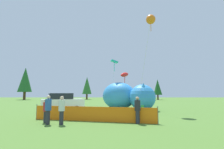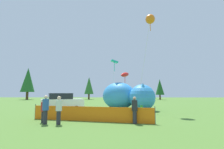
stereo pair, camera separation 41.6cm
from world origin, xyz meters
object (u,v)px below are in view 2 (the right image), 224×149
Objects in this scene: spectator_in_yellow_shirt at (59,109)px; kite_red_lizard at (125,75)px; folding_chair at (143,109)px; spectator_in_blue_shirt at (135,109)px; kite_orange_flower at (150,19)px; kite_teal_diamond at (114,62)px; spectator_in_black_shirt at (46,108)px; parked_car at (62,102)px; spectator_in_white_shirt at (43,110)px; inflatable_cat at (126,97)px.

kite_red_lizard is at bearing 69.19° from spectator_in_yellow_shirt.
folding_chair is 0.50× the size of spectator_in_blue_shirt.
folding_chair is at bearing -121.97° from kite_orange_flower.
kite_teal_diamond is (-1.45, 10.93, 5.02)m from spectator_in_blue_shirt.
kite_teal_diamond is at bearing 68.92° from spectator_in_black_shirt.
parked_car reaches higher than spectator_in_blue_shirt.
spectator_in_yellow_shirt reaches higher than spectator_in_white_shirt.
spectator_in_black_shirt is 1.17× the size of spectator_in_white_shirt.
spectator_in_yellow_shirt is at bearing -160.90° from folding_chair.
inflatable_cat is 10.93m from spectator_in_white_shirt.
spectator_in_black_shirt is 0.18× the size of kite_orange_flower.
inflatable_cat reaches higher than spectator_in_white_shirt.
spectator_in_white_shirt is at bearing -170.13° from folding_chair.
spectator_in_black_shirt is 5.78m from spectator_in_blue_shirt.
spectator_in_blue_shirt is (4.87, 0.40, -0.03)m from spectator_in_yellow_shirt.
spectator_in_black_shirt is 1.02× the size of spectator_in_yellow_shirt.
spectator_in_black_shirt reaches higher than spectator_in_yellow_shirt.
kite_orange_flower is at bearing -49.34° from kite_teal_diamond.
parked_car is 8.35m from kite_teal_diamond.
spectator_in_yellow_shirt is at bearing -6.82° from spectator_in_black_shirt.
inflatable_cat is 3.67× the size of spectator_in_black_shirt.
spectator_in_black_shirt is (-6.97, -4.71, 0.50)m from folding_chair.
kite_red_lizard is at bearing 10.54° from parked_car.
spectator_in_yellow_shirt is at bearing -106.81° from kite_teal_diamond.
spectator_in_blue_shirt is at bearing -82.42° from kite_teal_diamond.
spectator_in_yellow_shirt is 12.84m from kite_teal_diamond.
spectator_in_white_shirt is at bearing -91.78° from inflatable_cat.
parked_car is at bearing 174.21° from kite_orange_flower.
spectator_in_blue_shirt is at bearing -89.93° from kite_red_lizard.
inflatable_cat is 1.07× the size of kite_teal_diamond.
parked_car is at bearing -147.78° from kite_teal_diamond.
spectator_in_yellow_shirt is 0.35× the size of kite_red_lizard.
spectator_in_white_shirt is 13.82m from kite_orange_flower.
kite_orange_flower is at bearing 42.92° from spectator_in_yellow_shirt.
folding_chair is at bearing -81.34° from kite_red_lizard.
folding_chair is at bearing -67.83° from kite_teal_diamond.
kite_orange_flower reaches higher than kite_teal_diamond.
folding_chair is (8.30, -2.95, -0.47)m from parked_car.
parked_car is 0.74× the size of kite_teal_diamond.
spectator_in_white_shirt is 0.88× the size of spectator_in_yellow_shirt.
spectator_in_black_shirt reaches higher than spectator_in_blue_shirt.
inflatable_cat is at bearing 63.70° from spectator_in_yellow_shirt.
inflatable_cat is 9.37m from spectator_in_blue_shirt.
folding_chair is at bearing -44.32° from parked_car.
kite_orange_flower is (8.21, 6.69, 8.80)m from spectator_in_black_shirt.
spectator_in_white_shirt is at bearing 151.33° from spectator_in_yellow_shirt.
kite_orange_flower reaches higher than spectator_in_yellow_shirt.
spectator_in_black_shirt is 14.35m from kite_red_lizard.
inflatable_cat is 11.22m from spectator_in_black_shirt.
spectator_in_yellow_shirt is at bearing -84.06° from inflatable_cat.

